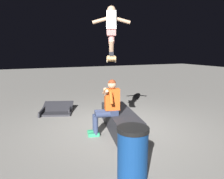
{
  "coord_description": "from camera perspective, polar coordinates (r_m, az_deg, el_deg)",
  "views": [
    {
      "loc": [
        -4.84,
        2.33,
        1.98
      ],
      "look_at": [
        -0.28,
        0.27,
        1.07
      ],
      "focal_mm": 35.31,
      "sensor_mm": 36.0,
      "label": 1
    }
  ],
  "objects": [
    {
      "name": "ledge_box_main",
      "position": [
        5.58,
        2.16,
        -7.96
      ],
      "size": [
        2.15,
        1.07,
        0.47
      ],
      "primitive_type": "cube",
      "rotation": [
        0.0,
        0.0,
        -0.23
      ],
      "color": "#28282D",
      "rests_on": "ground"
    },
    {
      "name": "person_sitting_on_ledge",
      "position": [
        5.14,
        -1.16,
        -3.87
      ],
      "size": [
        0.59,
        0.78,
        1.31
      ],
      "color": "#2D3856",
      "rests_on": "ground"
    },
    {
      "name": "kicker_ramp",
      "position": [
        7.34,
        -14.04,
        -5.26
      ],
      "size": [
        1.31,
        1.26,
        0.33
      ],
      "color": "#28282D",
      "rests_on": "ground"
    },
    {
      "name": "skateboard",
      "position": [
        5.16,
        -0.17,
        8.04
      ],
      "size": [
        1.01,
        0.6,
        0.13
      ],
      "color": "#AD8451"
    },
    {
      "name": "skater_airborne",
      "position": [
        5.23,
        -0.17,
        15.6
      ],
      "size": [
        0.63,
        0.84,
        1.12
      ],
      "color": "black"
    },
    {
      "name": "trash_bin",
      "position": [
        3.53,
        5.36,
        -16.06
      ],
      "size": [
        0.49,
        0.49,
        0.83
      ],
      "color": "navy",
      "rests_on": "ground"
    },
    {
      "name": "ground_plane",
      "position": [
        5.72,
        1.32,
        -9.98
      ],
      "size": [
        40.0,
        40.0,
        0.0
      ],
      "primitive_type": "plane",
      "color": "gray"
    }
  ]
}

